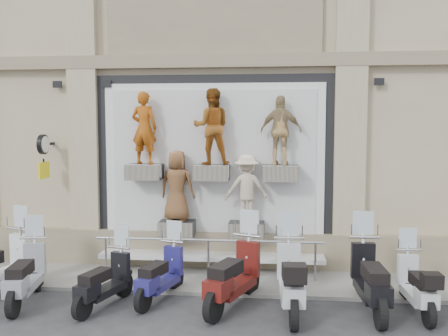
{
  "coord_description": "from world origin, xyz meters",
  "views": [
    {
      "loc": [
        1.43,
        -8.55,
        3.42
      ],
      "look_at": [
        0.35,
        1.9,
        2.49
      ],
      "focal_mm": 40.0,
      "sensor_mm": 36.0,
      "label": 1
    }
  ],
  "objects": [
    {
      "name": "ground",
      "position": [
        0.0,
        0.0,
        0.0
      ],
      "size": [
        90.0,
        90.0,
        0.0
      ],
      "primitive_type": "plane",
      "color": "#2E2E31",
      "rests_on": "ground"
    },
    {
      "name": "sidewalk",
      "position": [
        0.0,
        2.1,
        0.04
      ],
      "size": [
        16.0,
        2.2,
        0.08
      ],
      "primitive_type": "cube",
      "color": "gray",
      "rests_on": "ground"
    },
    {
      "name": "building",
      "position": [
        0.0,
        7.0,
        6.0
      ],
      "size": [
        14.0,
        8.6,
        12.0
      ],
      "primitive_type": null,
      "color": "#C1AF8D",
      "rests_on": "ground"
    },
    {
      "name": "shop_vitrine",
      "position": [
        0.04,
        2.75,
        2.39
      ],
      "size": [
        5.6,
        0.83,
        4.3
      ],
      "color": "black",
      "rests_on": "ground"
    },
    {
      "name": "guard_rail",
      "position": [
        0.0,
        2.0,
        0.47
      ],
      "size": [
        5.06,
        0.1,
        0.93
      ],
      "primitive_type": null,
      "color": "#9EA0A5",
      "rests_on": "ground"
    },
    {
      "name": "clock_sign_bracket",
      "position": [
        -3.9,
        2.47,
        2.8
      ],
      "size": [
        0.1,
        0.8,
        1.02
      ],
      "color": "black",
      "rests_on": "ground"
    },
    {
      "name": "scooter_c",
      "position": [
        -3.27,
        0.27,
        0.8
      ],
      "size": [
        0.91,
        2.03,
        1.59
      ],
      "primitive_type": null,
      "rotation": [
        0.0,
        0.0,
        0.18
      ],
      "color": "gray",
      "rests_on": "ground"
    },
    {
      "name": "scooter_d",
      "position": [
        -1.71,
        0.21,
        0.71
      ],
      "size": [
        1.0,
        1.83,
        1.43
      ],
      "primitive_type": null,
      "rotation": [
        0.0,
        0.0,
        -0.29
      ],
      "color": "black",
      "rests_on": "ground"
    },
    {
      "name": "scooter_e",
      "position": [
        -0.76,
        0.68,
        0.73
      ],
      "size": [
        0.99,
        1.88,
        1.47
      ],
      "primitive_type": null,
      "rotation": [
        0.0,
        0.0,
        -0.27
      ],
      "color": "navy",
      "rests_on": "ground"
    },
    {
      "name": "scooter_f",
      "position": [
        0.68,
        0.45,
        0.87
      ],
      "size": [
        1.36,
        2.22,
        1.74
      ],
      "primitive_type": null,
      "rotation": [
        0.0,
        0.0,
        -0.37
      ],
      "color": "#52120E",
      "rests_on": "ground"
    },
    {
      "name": "scooter_g",
      "position": [
        1.73,
        0.3,
        0.87
      ],
      "size": [
        0.7,
        2.16,
        1.73
      ],
      "primitive_type": null,
      "rotation": [
        0.0,
        0.0,
        0.04
      ],
      "color": "#B7BABF",
      "rests_on": "ground"
    },
    {
      "name": "scooter_h",
      "position": [
        3.17,
        0.5,
        0.87
      ],
      "size": [
        0.71,
        2.17,
        1.74
      ],
      "primitive_type": null,
      "rotation": [
        0.0,
        0.0,
        0.04
      ],
      "color": "black",
      "rests_on": "ground"
    },
    {
      "name": "scooter_i",
      "position": [
        3.99,
        0.53,
        0.72
      ],
      "size": [
        0.61,
        1.81,
        1.45
      ],
      "primitive_type": null,
      "rotation": [
        0.0,
        0.0,
        0.05
      ],
      "color": "silver",
      "rests_on": "ground"
    }
  ]
}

